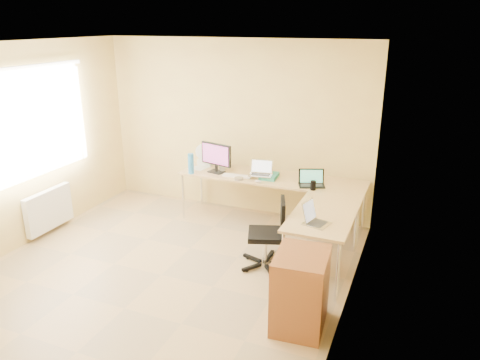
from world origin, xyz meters
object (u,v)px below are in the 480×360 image
at_px(desk_return, 322,241).
at_px(laptop_return, 317,216).
at_px(laptop_black, 312,178).
at_px(office_chair, 265,228).
at_px(desk_fan, 205,155).
at_px(laptop_center, 261,168).
at_px(water_bottle, 191,164).
at_px(cabinet, 300,293).
at_px(monitor, 216,158).
at_px(desk_main, 271,201).
at_px(mug, 222,168).
at_px(keyboard, 237,176).

xyz_separation_m(desk_return, laptop_return, (-0.01, -0.33, 0.47)).
bearing_deg(laptop_return, laptop_black, 30.30).
height_order(desk_return, office_chair, office_chair).
bearing_deg(desk_fan, laptop_center, -25.20).
xyz_separation_m(laptop_center, water_bottle, (-1.01, -0.16, -0.01)).
relative_size(desk_fan, laptop_return, 1.01).
xyz_separation_m(water_bottle, cabinet, (2.15, -1.84, -0.52)).
distance_m(laptop_black, cabinet, 2.08).
xyz_separation_m(monitor, cabinet, (1.83, -2.02, -0.59)).
bearing_deg(office_chair, cabinet, -73.09).
bearing_deg(laptop_center, office_chair, -75.58).
bearing_deg(monitor, water_bottle, -136.11).
height_order(monitor, laptop_center, monitor).
bearing_deg(desk_main, water_bottle, -165.20).
bearing_deg(mug, keyboard, -24.82).
relative_size(laptop_center, laptop_return, 1.05).
xyz_separation_m(laptop_return, office_chair, (-0.64, 0.15, -0.33)).
xyz_separation_m(monitor, desk_fan, (-0.32, 0.27, -0.07)).
height_order(monitor, desk_fan, monitor).
height_order(keyboard, office_chair, office_chair).
bearing_deg(laptop_center, water_bottle, -179.67).
height_order(mug, desk_fan, desk_fan).
xyz_separation_m(keyboard, office_chair, (0.79, -1.01, -0.24)).
bearing_deg(desk_return, laptop_center, 141.70).
distance_m(laptop_black, laptop_return, 1.23).
bearing_deg(laptop_center, monitor, 169.40).
bearing_deg(laptop_return, cabinet, -162.17).
xyz_separation_m(laptop_black, keyboard, (-1.08, -0.02, -0.10)).
bearing_deg(monitor, office_chair, -29.20).
relative_size(laptop_black, mug, 3.01).
bearing_deg(office_chair, desk_fan, 118.47).
relative_size(laptop_black, laptop_return, 1.12).
relative_size(desk_return, office_chair, 1.49).
bearing_deg(monitor, laptop_center, 11.98).
bearing_deg(desk_main, cabinet, -64.51).
xyz_separation_m(desk_main, office_chair, (0.33, -1.18, 0.14)).
xyz_separation_m(monitor, office_chair, (1.13, -1.07, -0.45)).
height_order(laptop_center, cabinet, laptop_center).
xyz_separation_m(laptop_return, cabinet, (0.05, -0.81, -0.47)).
xyz_separation_m(laptop_black, desk_fan, (-1.75, 0.31, 0.05)).
bearing_deg(desk_return, desk_fan, 151.29).
bearing_deg(laptop_center, cabinet, -68.97).
bearing_deg(laptop_black, water_bottle, 163.60).
relative_size(monitor, mug, 4.54).
xyz_separation_m(desk_main, desk_return, (0.98, -1.00, 0.00)).
distance_m(desk_fan, cabinet, 3.18).
relative_size(laptop_black, keyboard, 0.81).
xyz_separation_m(desk_return, office_chair, (-0.65, -0.18, 0.14)).
height_order(monitor, laptop_return, monitor).
height_order(desk_main, monitor, monitor).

